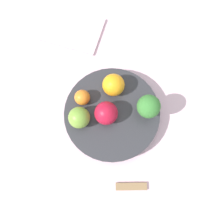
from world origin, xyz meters
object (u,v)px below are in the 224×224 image
at_px(broccoli, 148,107).
at_px(napkin, 72,30).
at_px(orange_back, 113,85).
at_px(bowl, 112,115).
at_px(apple_red, 79,118).
at_px(spoon, 131,186).
at_px(orange_front, 82,97).
at_px(apple_green, 106,113).

distance_m(broccoli, napkin, 0.29).
relative_size(broccoli, napkin, 0.41).
bearing_deg(orange_back, broccoli, 154.17).
bearing_deg(bowl, napkin, -55.25).
bearing_deg(apple_red, spoon, 138.23).
relative_size(broccoli, orange_front, 1.94).
bearing_deg(orange_back, napkin, -47.66).
height_order(apple_red, napkin, apple_red).
bearing_deg(broccoli, napkin, -40.99).
relative_size(broccoli, apple_green, 1.32).
relative_size(orange_front, napkin, 0.21).
xyz_separation_m(orange_back, napkin, (0.14, -0.15, -0.05)).
distance_m(apple_red, napkin, 0.25).
height_order(apple_red, orange_front, apple_red).
bearing_deg(apple_green, napkin, -58.38).
xyz_separation_m(apple_red, orange_front, (0.00, -0.05, -0.01)).
relative_size(apple_red, spoon, 0.66).
bearing_deg(bowl, orange_front, -15.01).
bearing_deg(spoon, orange_back, -69.30).
height_order(bowl, napkin, bowl).
relative_size(apple_green, orange_front, 1.48).
distance_m(bowl, orange_back, 0.07).
bearing_deg(napkin, spoon, 121.02).
xyz_separation_m(bowl, orange_front, (0.07, -0.02, 0.03)).
bearing_deg(apple_green, orange_back, -93.40).
bearing_deg(bowl, orange_back, -82.78).
relative_size(broccoli, apple_red, 1.43).
distance_m(bowl, apple_green, 0.04).
bearing_deg(napkin, broccoli, 139.01).
bearing_deg(apple_green, spoon, 120.10).
height_order(broccoli, apple_red, broccoli).
bearing_deg(orange_front, spoon, 129.92).
height_order(orange_back, spoon, orange_back).
distance_m(bowl, broccoli, 0.09).
bearing_deg(orange_front, broccoli, 179.75).
relative_size(bowl, broccoli, 3.24).
bearing_deg(apple_red, orange_back, -124.61).
relative_size(bowl, apple_green, 4.27).
height_order(broccoli, orange_back, broccoli).
height_order(apple_red, apple_green, apple_green).
relative_size(bowl, orange_front, 6.30).
bearing_deg(orange_back, spoon, 110.70).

